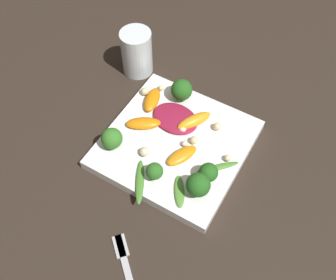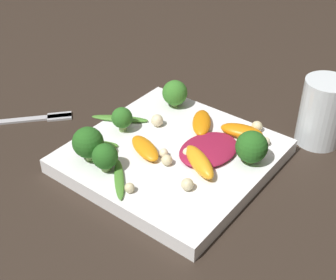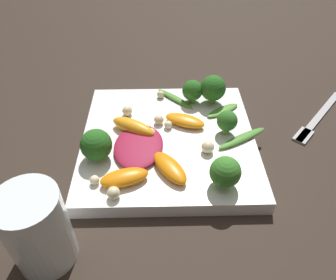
{
  "view_description": "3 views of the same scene",
  "coord_description": "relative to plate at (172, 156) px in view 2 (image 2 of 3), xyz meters",
  "views": [
    {
      "loc": [
        0.2,
        -0.37,
        0.63
      ],
      "look_at": [
        -0.01,
        -0.02,
        0.04
      ],
      "focal_mm": 42.0,
      "sensor_mm": 36.0,
      "label": 1
    },
    {
      "loc": [
        0.41,
        0.31,
        0.41
      ],
      "look_at": [
        0.0,
        -0.01,
        0.04
      ],
      "focal_mm": 50.0,
      "sensor_mm": 36.0,
      "label": 2
    },
    {
      "loc": [
        -0.36,
        0.01,
        0.34
      ],
      "look_at": [
        -0.01,
        0.0,
        0.03
      ],
      "focal_mm": 35.0,
      "sensor_mm": 36.0,
      "label": 3
    }
  ],
  "objects": [
    {
      "name": "orange_segment_3",
      "position": [
        -0.07,
        -0.0,
        0.02
      ],
      "size": [
        0.07,
        0.06,
        0.02
      ],
      "color": "orange",
      "rests_on": "plate"
    },
    {
      "name": "macadamia_nut_2",
      "position": [
        0.0,
        0.03,
        0.02
      ],
      "size": [
        0.01,
        0.01,
        0.01
      ],
      "color": "beige",
      "rests_on": "plate"
    },
    {
      "name": "orange_segment_1",
      "position": [
        -0.09,
        0.06,
        0.02
      ],
      "size": [
        0.04,
        0.07,
        0.02
      ],
      "color": "orange",
      "rests_on": "plate"
    },
    {
      "name": "broccoli_floret_4",
      "position": [
        -0.04,
        0.1,
        0.03
      ],
      "size": [
        0.04,
        0.04,
        0.05
      ],
      "color": "#7A9E51",
      "rests_on": "plate"
    },
    {
      "name": "macadamia_nut_0",
      "position": [
        -0.03,
        -0.05,
        0.02
      ],
      "size": [
        0.02,
        0.02,
        0.02
      ],
      "color": "beige",
      "rests_on": "plate"
    },
    {
      "name": "broccoli_floret_0",
      "position": [
        0.08,
        -0.07,
        0.04
      ],
      "size": [
        0.04,
        0.04,
        0.05
      ],
      "color": "#84AD5B",
      "rests_on": "plate"
    },
    {
      "name": "plate",
      "position": [
        0.0,
        0.0,
        0.0
      ],
      "size": [
        0.25,
        0.25,
        0.02
      ],
      "color": "white",
      "rests_on": "ground_plane"
    },
    {
      "name": "arugula_sprig_0",
      "position": [
        -0.01,
        -0.11,
        0.01
      ],
      "size": [
        0.06,
        0.08,
        0.01
      ],
      "color": "#47842D",
      "rests_on": "plate"
    },
    {
      "name": "orange_segment_2",
      "position": [
        0.01,
        0.05,
        0.02
      ],
      "size": [
        0.06,
        0.07,
        0.02
      ],
      "color": "orange",
      "rests_on": "plate"
    },
    {
      "name": "ground_plane",
      "position": [
        0.0,
        0.0,
        -0.01
      ],
      "size": [
        2.4,
        2.4,
        0.0
      ],
      "primitive_type": "plane",
      "color": "#2D231C"
    },
    {
      "name": "arugula_sprig_1",
      "position": [
        0.09,
        -0.01,
        0.01
      ],
      "size": [
        0.06,
        0.06,
        0.01
      ],
      "color": "#47842D",
      "rests_on": "plate"
    },
    {
      "name": "macadamia_nut_1",
      "position": [
        0.05,
        0.06,
        0.02
      ],
      "size": [
        0.02,
        0.02,
        0.02
      ],
      "color": "beige",
      "rests_on": "plate"
    },
    {
      "name": "fork",
      "position": [
        0.05,
        -0.25,
        -0.01
      ],
      "size": [
        0.14,
        0.13,
        0.01
      ],
      "color": "#B2B2B7",
      "rests_on": "ground_plane"
    },
    {
      "name": "macadamia_nut_5",
      "position": [
        0.03,
        0.01,
        0.02
      ],
      "size": [
        0.02,
        0.02,
        0.02
      ],
      "color": "beige",
      "rests_on": "plate"
    },
    {
      "name": "macadamia_nut_7",
      "position": [
        0.02,
        -0.0,
        0.02
      ],
      "size": [
        0.01,
        0.01,
        0.01
      ],
      "color": "beige",
      "rests_on": "plate"
    },
    {
      "name": "broccoli_floret_2",
      "position": [
        -0.09,
        -0.07,
        0.03
      ],
      "size": [
        0.04,
        0.04,
        0.04
      ],
      "color": "#84AD5B",
      "rests_on": "plate"
    },
    {
      "name": "macadamia_nut_3",
      "position": [
        -0.11,
        0.07,
        0.02
      ],
      "size": [
        0.02,
        0.02,
        0.02
      ],
      "color": "beige",
      "rests_on": "plate"
    },
    {
      "name": "arugula_sprig_2",
      "position": [
        0.06,
        -0.09,
        0.01
      ],
      "size": [
        0.05,
        0.06,
        0.01
      ],
      "color": "#518E33",
      "rests_on": "plate"
    },
    {
      "name": "macadamia_nut_4",
      "position": [
        0.1,
        0.01,
        0.02
      ],
      "size": [
        0.01,
        0.01,
        0.01
      ],
      "color": "beige",
      "rests_on": "plate"
    },
    {
      "name": "broccoli_floret_1",
      "position": [
        0.09,
        -0.04,
        0.03
      ],
      "size": [
        0.03,
        0.03,
        0.04
      ],
      "color": "#84AD5B",
      "rests_on": "plate"
    },
    {
      "name": "radicchio_leaf_0",
      "position": [
        -0.03,
        0.04,
        0.02
      ],
      "size": [
        0.1,
        0.08,
        0.01
      ],
      "color": "maroon",
      "rests_on": "plate"
    },
    {
      "name": "drinking_glass",
      "position": [
        -0.17,
        0.14,
        0.04
      ],
      "size": [
        0.07,
        0.07,
        0.1
      ],
      "color": "white",
      "rests_on": "ground_plane"
    },
    {
      "name": "orange_segment_0",
      "position": [
        0.03,
        -0.03,
        0.02
      ],
      "size": [
        0.05,
        0.07,
        0.01
      ],
      "color": "orange",
      "rests_on": "plate"
    },
    {
      "name": "macadamia_nut_6",
      "position": [
        -0.09,
        0.1,
        0.02
      ],
      "size": [
        0.01,
        0.01,
        0.01
      ],
      "color": "beige",
      "rests_on": "plate"
    },
    {
      "name": "broccoli_floret_3",
      "position": [
        0.01,
        -0.09,
        0.03
      ],
      "size": [
        0.03,
        0.03,
        0.04
      ],
      "color": "#84AD5B",
      "rests_on": "plate"
    }
  ]
}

